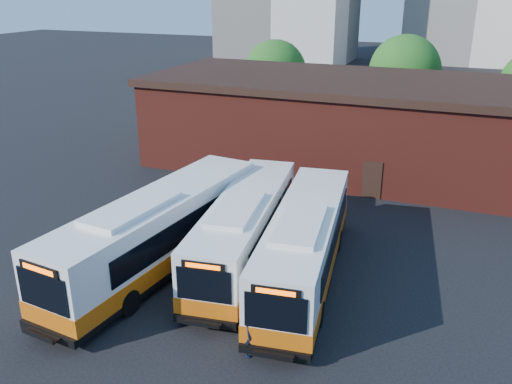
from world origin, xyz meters
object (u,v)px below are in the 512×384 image
at_px(bus_midwest, 158,235).
at_px(transit_worker, 248,333).
at_px(bus_mideast, 245,231).
at_px(bus_east, 304,247).

xyz_separation_m(bus_midwest, transit_worker, (6.37, -4.42, -0.81)).
distance_m(bus_midwest, transit_worker, 7.80).
distance_m(bus_mideast, transit_worker, 7.26).
relative_size(bus_mideast, bus_east, 0.98).
distance_m(bus_mideast, bus_east, 3.23).
relative_size(bus_midwest, bus_east, 1.09).
bearing_deg(bus_east, bus_mideast, 161.00).
bearing_deg(transit_worker, bus_mideast, 1.40).
height_order(bus_mideast, bus_east, bus_east).
bearing_deg(bus_midwest, bus_east, 19.65).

